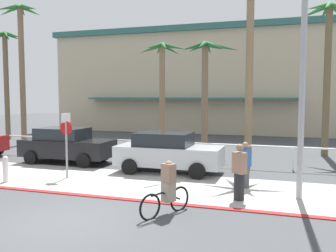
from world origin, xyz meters
The scene contains 19 objects.
ground_plane centered at (0.00, 10.00, 0.00)m, with size 80.00×80.00×0.00m, color #424447.
sidewalk_strip centered at (0.00, 4.20, 0.01)m, with size 44.00×4.00×0.02m, color #ADAAA0.
curb_paint centered at (0.00, 2.20, 0.01)m, with size 44.00×0.24×0.03m, color maroon.
building_backdrop centered at (-2.50, 26.42, 4.60)m, with size 26.30×10.25×9.17m.
rail_fence centered at (0.00, 8.50, 0.84)m, with size 25.05×0.08×1.04m.
stop_sign_bike_lane centered at (-2.79, 4.20, 1.68)m, with size 0.52×0.56×2.56m.
bollard_2 centered at (-4.57, 2.90, 0.52)m, with size 0.20×0.20×1.00m.
streetlight_curb centered at (5.75, 3.67, 4.28)m, with size 0.24×2.54×7.50m.
palm_tree_0 centered at (-14.22, 13.88, 6.04)m, with size 3.38×3.29×7.93m.
palm_tree_1 centered at (-11.15, 11.89, 6.44)m, with size 2.99×3.12×9.14m.
palm_tree_2 centered at (-2.05, 13.65, 4.77)m, with size 3.09×2.86×6.53m.
palm_tree_3 centered at (1.05, 12.00, 4.83)m, with size 3.27×3.28×6.25m.
palm_tree_4 centered at (3.58, 10.00, 7.08)m, with size 3.48×3.26×10.16m.
palm_tree_5 centered at (7.39, 13.10, 5.96)m, with size 3.48×3.01×8.11m.
car_black_1 centered at (-4.68, 7.05, 0.87)m, with size 4.40×2.02×1.69m.
car_silver_2 centered at (0.65, 6.43, 0.87)m, with size 4.40×2.02×1.69m.
cyclist_black_0 centered at (2.28, 1.27, 0.69)m, with size 0.92×1.63×1.50m.
pedestrian_0 centered at (3.98, 3.19, 0.82)m, with size 0.48×0.45×1.76m.
pedestrian_1 centered at (3.99, 4.81, 0.74)m, with size 0.46×0.47×1.62m.
Camera 1 is at (5.25, -7.90, 3.21)m, focal length 38.81 mm.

